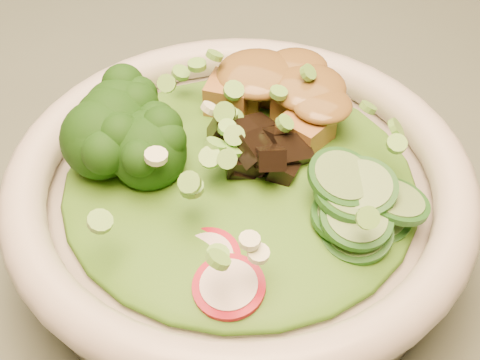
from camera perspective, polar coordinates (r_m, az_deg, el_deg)
The scene contains 10 objects.
dining_table at distance 0.56m, azimuth -3.49°, elevation -9.75°, with size 1.20×0.80×0.75m.
salad_bowl at distance 0.42m, azimuth -0.00°, elevation -2.00°, with size 0.28×0.28×0.08m.
lettuce_bed at distance 0.40m, azimuth -0.00°, elevation 0.10°, with size 0.21×0.21×0.03m, color #296214.
broccoli_florets at distance 0.41m, azimuth -8.82°, elevation 3.71°, with size 0.08×0.07×0.05m, color black, non-canonical shape.
radish_slices at distance 0.35m, azimuth -3.28°, elevation -6.97°, with size 0.12×0.04×0.02m, color maroon, non-canonical shape.
cucumber_slices at distance 0.38m, azimuth 9.67°, elevation -1.04°, with size 0.07×0.07×0.04m, color #74A45B, non-canonical shape.
mushroom_heap at distance 0.40m, azimuth 0.60°, elevation 2.84°, with size 0.07×0.07×0.04m, color black, non-canonical shape.
tofu_cubes at distance 0.44m, azimuth 3.08°, elevation 6.96°, with size 0.09×0.06×0.04m, color olive, non-canonical shape.
peanut_sauce at distance 0.43m, azimuth 3.15°, elevation 8.39°, with size 0.07×0.06×0.02m, color brown.
scallion_garnish at distance 0.38m, azimuth -0.00°, elevation 2.81°, with size 0.20×0.20×0.03m, color #67B23E, non-canonical shape.
Camera 1 is at (0.21, -0.25, 1.09)m, focal length 50.00 mm.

